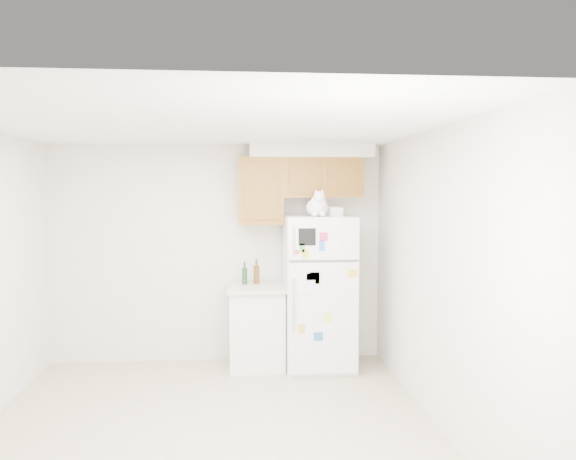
{
  "coord_description": "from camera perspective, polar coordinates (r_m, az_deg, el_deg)",
  "views": [
    {
      "loc": [
        0.23,
        -4.52,
        1.98
      ],
      "look_at": [
        0.78,
        1.55,
        1.55
      ],
      "focal_mm": 35.0,
      "sensor_mm": 36.0,
      "label": 1
    }
  ],
  "objects": [
    {
      "name": "ground_plane",
      "position": [
        4.94,
        -7.93,
        -19.7
      ],
      "size": [
        3.8,
        4.0,
        0.01
      ],
      "primitive_type": "cube",
      "color": "#BBAF90"
    },
    {
      "name": "storage_box_front",
      "position": [
        6.17,
        4.79,
        1.84
      ],
      "size": [
        0.17,
        0.14,
        0.09
      ],
      "primitive_type": "cube",
      "rotation": [
        0.0,
        0.0,
        0.23
      ],
      "color": "white",
      "rests_on": "refrigerator"
    },
    {
      "name": "room_shell",
      "position": [
        4.77,
        -6.52,
        0.33
      ],
      "size": [
        3.84,
        4.04,
        2.52
      ],
      "color": "silver",
      "rests_on": "ground_plane"
    },
    {
      "name": "storage_box_back",
      "position": [
        6.23,
        4.45,
        1.91
      ],
      "size": [
        0.18,
        0.14,
        0.1
      ],
      "primitive_type": "cube",
      "rotation": [
        0.0,
        0.0,
        0.03
      ],
      "color": "white",
      "rests_on": "refrigerator"
    },
    {
      "name": "base_counter",
      "position": [
        6.38,
        -3.19,
        -9.72
      ],
      "size": [
        0.64,
        0.64,
        0.92
      ],
      "color": "white",
      "rests_on": "ground_plane"
    },
    {
      "name": "cat",
      "position": [
        6.06,
        3.04,
        2.44
      ],
      "size": [
        0.29,
        0.42,
        0.3
      ],
      "color": "white",
      "rests_on": "refrigerator"
    },
    {
      "name": "refrigerator",
      "position": [
        6.29,
        3.15,
        -6.31
      ],
      "size": [
        0.76,
        0.78,
        1.7
      ],
      "color": "white",
      "rests_on": "ground_plane"
    },
    {
      "name": "bottle_green",
      "position": [
        6.37,
        -4.43,
        -4.38
      ],
      "size": [
        0.06,
        0.06,
        0.26
      ],
      "primitive_type": null,
      "color": "#19381E",
      "rests_on": "base_counter"
    },
    {
      "name": "bottle_amber",
      "position": [
        6.41,
        -3.23,
        -4.21
      ],
      "size": [
        0.07,
        0.07,
        0.28
      ],
      "primitive_type": null,
      "color": "#593814",
      "rests_on": "base_counter"
    }
  ]
}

